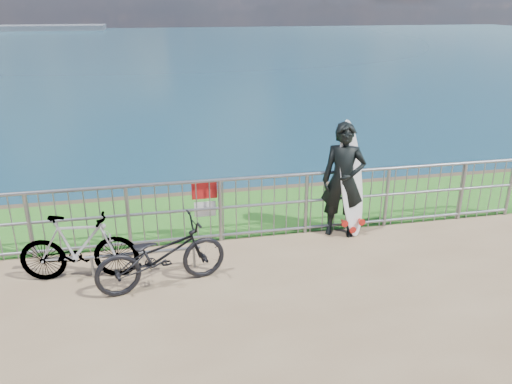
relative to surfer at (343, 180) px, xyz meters
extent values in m
plane|color=#23651B|center=(-1.59, 1.25, -0.98)|extent=(120.00, 120.00, 0.00)
cube|color=brown|center=(-1.59, 2.45, -3.49)|extent=(120.00, 0.30, 5.00)
plane|color=navy|center=(-1.59, 88.55, -5.99)|extent=(260.00, 260.00, 0.00)
cylinder|color=gray|center=(-1.59, 0.15, 0.11)|extent=(10.00, 0.06, 0.06)
cylinder|color=gray|center=(-1.59, 0.15, -0.39)|extent=(10.00, 0.05, 0.05)
cylinder|color=gray|center=(-1.59, 0.15, -0.89)|extent=(10.00, 0.05, 0.05)
cylinder|color=gray|center=(-5.09, 0.15, -0.44)|extent=(0.06, 0.06, 1.10)
cylinder|color=gray|center=(-3.59, 0.15, -0.44)|extent=(0.06, 0.06, 1.10)
cylinder|color=gray|center=(-2.09, 0.15, -0.44)|extent=(0.06, 0.06, 1.10)
cylinder|color=gray|center=(-0.59, 0.15, -0.44)|extent=(0.06, 0.06, 1.10)
cylinder|color=gray|center=(0.91, 0.15, -0.44)|extent=(0.06, 0.06, 1.10)
cylinder|color=gray|center=(2.41, 0.15, -0.44)|extent=(0.06, 0.06, 1.10)
cylinder|color=gray|center=(3.41, 0.15, -0.44)|extent=(0.06, 0.06, 1.10)
cube|color=red|center=(-2.34, 0.21, -0.07)|extent=(0.42, 0.02, 0.30)
cube|color=white|center=(-2.34, 0.20, -0.07)|extent=(0.38, 0.01, 0.08)
cube|color=white|center=(-2.34, 0.21, -0.41)|extent=(0.36, 0.02, 0.26)
imported|color=black|center=(0.00, 0.00, 0.00)|extent=(0.86, 0.73, 1.99)
ellipsoid|color=silver|center=(0.15, 0.00, 0.02)|extent=(0.68, 0.65, 2.02)
cone|color=red|center=(-0.01, -0.12, -0.71)|extent=(0.12, 0.22, 0.12)
cone|color=red|center=(0.30, -0.12, -0.71)|extent=(0.12, 0.22, 0.12)
cone|color=red|center=(0.15, -0.12, -0.84)|extent=(0.12, 0.22, 0.12)
imported|color=black|center=(-3.11, -1.11, -0.50)|extent=(1.97, 1.06, 0.98)
imported|color=black|center=(-4.27, -0.66, -0.48)|extent=(1.73, 0.64, 1.02)
cylinder|color=gray|center=(-3.37, -0.67, -0.66)|extent=(1.70, 0.05, 0.05)
cylinder|color=gray|center=(-4.12, -0.67, -0.83)|extent=(0.04, 0.04, 0.33)
cylinder|color=gray|center=(-2.62, -0.67, -0.83)|extent=(0.04, 0.04, 0.33)
camera|label=1|loc=(-3.06, -7.49, 2.86)|focal=35.00mm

